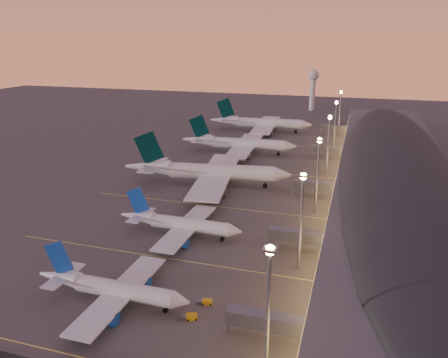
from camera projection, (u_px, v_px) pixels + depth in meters
ground at (170, 249)px, 122.76m from camera, size 700.00×700.00×0.00m
airliner_narrow_south at (112, 289)px, 97.25m from camera, size 37.46×33.30×13.44m
airliner_narrow_north at (180, 224)px, 130.68m from camera, size 38.86×34.58×13.93m
airliner_wide_near at (207, 172)px, 174.41m from camera, size 67.47×62.09×21.61m
airliner_wide_mid at (238, 144)px, 223.21m from camera, size 59.67×54.42×19.09m
airliner_wide_far at (260, 123)px, 274.29m from camera, size 64.48×58.86×20.63m
terminal_building at (393, 168)px, 168.38m from camera, size 56.35×255.00×17.46m
light_masts at (325, 145)px, 166.17m from camera, size 2.20×217.20×25.90m
radar_tower at (313, 83)px, 349.21m from camera, size 9.00×9.00×32.50m
lane_markings at (215, 201)px, 159.07m from camera, size 90.00×180.36×0.00m
baggage_tug_a at (189, 317)px, 92.28m from camera, size 3.90×2.77×1.09m
baggage_tug_b at (205, 302)px, 97.58m from camera, size 3.62×2.14×1.01m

